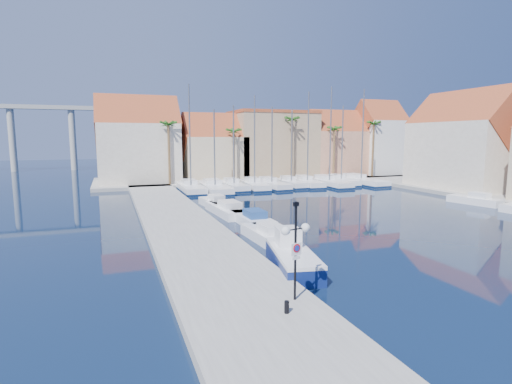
{
  "coord_description": "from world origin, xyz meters",
  "views": [
    {
      "loc": [
        -14.28,
        -18.08,
        7.48
      ],
      "look_at": [
        -3.1,
        12.45,
        3.0
      ],
      "focal_mm": 28.0,
      "sensor_mm": 36.0,
      "label": 1
    }
  ],
  "objects": [
    {
      "name": "bollard",
      "position": [
        -7.92,
        -4.28,
        0.75
      ],
      "size": [
        0.2,
        0.2,
        0.5
      ],
      "primitive_type": "cylinder",
      "color": "black",
      "rests_on": "quay_west"
    },
    {
      "name": "sailboat_1",
      "position": [
        -0.85,
        35.57,
        0.55
      ],
      "size": [
        3.66,
        11.78,
        11.18
      ],
      "rotation": [
        0.0,
        0.0,
        -0.05
      ],
      "color": "white",
      "rests_on": "ground"
    },
    {
      "name": "palm_1",
      "position": [
        4.0,
        42.0,
        8.14
      ],
      "size": [
        2.6,
        2.6,
        9.15
      ],
      "color": "brown",
      "rests_on": "shore_north"
    },
    {
      "name": "building_6",
      "position": [
        32.0,
        24.0,
        6.52
      ],
      "size": [
        9.0,
        14.3,
        13.5
      ],
      "color": "beige",
      "rests_on": "shore_east"
    },
    {
      "name": "building_4",
      "position": [
        34.0,
        46.0,
        6.97
      ],
      "size": [
        8.3,
        8.0,
        14.0
      ],
      "color": "white",
      "rests_on": "shore_north"
    },
    {
      "name": "palm_3",
      "position": [
        22.0,
        42.0,
        8.61
      ],
      "size": [
        2.6,
        2.6,
        9.65
      ],
      "color": "brown",
      "rests_on": "shore_north"
    },
    {
      "name": "building_2",
      "position": [
        13.0,
        48.0,
        6.26
      ],
      "size": [
        14.2,
        10.2,
        11.5
      ],
      "color": "tan",
      "rests_on": "shore_north"
    },
    {
      "name": "lamp_post",
      "position": [
        -7.03,
        -3.18,
        3.33
      ],
      "size": [
        1.43,
        0.63,
        4.3
      ],
      "rotation": [
        0.0,
        0.0,
        0.23
      ],
      "color": "black",
      "rests_on": "quay_west"
    },
    {
      "name": "ground",
      "position": [
        0.0,
        0.0,
        0.0
      ],
      "size": [
        260.0,
        260.0,
        0.0
      ],
      "primitive_type": "plane",
      "color": "black",
      "rests_on": "ground"
    },
    {
      "name": "sailboat_2",
      "position": [
        2.14,
        36.42,
        0.59
      ],
      "size": [
        2.43,
        8.88,
        11.86
      ],
      "rotation": [
        0.0,
        0.0,
        0.01
      ],
      "color": "white",
      "rests_on": "ground"
    },
    {
      "name": "quay_west",
      "position": [
        -9.0,
        13.5,
        0.25
      ],
      "size": [
        6.0,
        77.0,
        0.5
      ],
      "primitive_type": "cube",
      "color": "gray",
      "rests_on": "ground"
    },
    {
      "name": "fishing_boat",
      "position": [
        -4.74,
        1.97,
        0.71
      ],
      "size": [
        3.21,
        6.39,
        2.14
      ],
      "rotation": [
        0.0,
        0.0,
        -0.2
      ],
      "color": "navy",
      "rests_on": "ground"
    },
    {
      "name": "sailboat_9",
      "position": [
        22.95,
        35.89,
        0.59
      ],
      "size": [
        3.67,
        11.81,
        14.84
      ],
      "rotation": [
        0.0,
        0.0,
        0.05
      ],
      "color": "white",
      "rests_on": "ground"
    },
    {
      "name": "sailboat_8",
      "position": [
        19.73,
        36.34,
        0.6
      ],
      "size": [
        2.39,
        8.8,
        12.27
      ],
      "rotation": [
        0.0,
        0.0,
        -0.01
      ],
      "color": "white",
      "rests_on": "ground"
    },
    {
      "name": "motorboat_east_1",
      "position": [
        24.02,
        14.95,
        0.51
      ],
      "size": [
        2.93,
        5.9,
        1.4
      ],
      "rotation": [
        0.0,
        0.0,
        0.21
      ],
      "color": "white",
      "rests_on": "ground"
    },
    {
      "name": "building_3",
      "position": [
        25.0,
        47.0,
        5.86
      ],
      "size": [
        10.3,
        8.0,
        12.0
      ],
      "color": "tan",
      "rests_on": "shore_north"
    },
    {
      "name": "sailboat_5",
      "position": [
        11.16,
        36.45,
        0.6
      ],
      "size": [
        2.22,
        8.28,
        11.57
      ],
      "rotation": [
        0.0,
        0.0,
        0.0
      ],
      "color": "white",
      "rests_on": "ground"
    },
    {
      "name": "palm_0",
      "position": [
        -6.0,
        42.0,
        9.08
      ],
      "size": [
        2.6,
        2.6,
        10.15
      ],
      "color": "brown",
      "rests_on": "shore_north"
    },
    {
      "name": "motorboat_west_0",
      "position": [
        -3.86,
        7.91,
        0.51
      ],
      "size": [
        2.15,
        6.05,
        1.4
      ],
      "rotation": [
        0.0,
        0.0,
        0.04
      ],
      "color": "white",
      "rests_on": "ground"
    },
    {
      "name": "shore_north",
      "position": [
        10.0,
        48.0,
        0.25
      ],
      "size": [
        54.0,
        16.0,
        0.5
      ],
      "primitive_type": "cube",
      "color": "gray",
      "rests_on": "ground"
    },
    {
      "name": "sailboat_4",
      "position": [
        7.79,
        36.11,
        0.58
      ],
      "size": [
        3.08,
        9.58,
        11.83
      ],
      "rotation": [
        0.0,
        0.0,
        0.06
      ],
      "color": "white",
      "rests_on": "ground"
    },
    {
      "name": "sailboat_7",
      "position": [
        17.08,
        35.55,
        0.6
      ],
      "size": [
        2.87,
        10.73,
        14.88
      ],
      "rotation": [
        0.0,
        0.0,
        0.0
      ],
      "color": "white",
      "rests_on": "ground"
    },
    {
      "name": "palm_2",
      "position": [
        14.0,
        42.0,
        10.02
      ],
      "size": [
        2.6,
        2.6,
        11.15
      ],
      "color": "brown",
      "rests_on": "shore_north"
    },
    {
      "name": "sailboat_6",
      "position": [
        13.84,
        36.4,
        0.62
      ],
      "size": [
        3.22,
        9.54,
        14.15
      ],
      "rotation": [
        0.0,
        0.0,
        -0.08
      ],
      "color": "white",
      "rests_on": "ground"
    },
    {
      "name": "motorboat_west_2",
      "position": [
        -3.71,
        18.83,
        0.51
      ],
      "size": [
        2.78,
        7.56,
        1.4
      ],
      "rotation": [
        0.0,
        0.0,
        0.05
      ],
      "color": "white",
      "rests_on": "ground"
    },
    {
      "name": "motorboat_west_1",
      "position": [
        -3.01,
        13.55,
        0.51
      ],
      "size": [
        2.1,
        6.52,
        1.4
      ],
      "rotation": [
        0.0,
        0.0,
        0.0
      ],
      "color": "white",
      "rests_on": "ground"
    },
    {
      "name": "motorboat_west_3",
      "position": [
        -3.88,
        23.19,
        0.51
      ],
      "size": [
        2.38,
        5.82,
        1.4
      ],
      "rotation": [
        0.0,
        0.0,
        0.1
      ],
      "color": "white",
      "rests_on": "ground"
    },
    {
      "name": "sailboat_3",
      "position": [
        5.22,
        36.18,
        0.6
      ],
      "size": [
        3.32,
        9.8,
        13.32
      ],
      "rotation": [
        0.0,
        0.0,
        -0.08
      ],
      "color": "white",
      "rests_on": "ground"
    },
    {
      "name": "sailboat_0",
      "position": [
        -4.06,
        36.28,
        0.6
      ],
      "size": [
        2.82,
        10.41,
        14.45
      ],
      "rotation": [
        0.0,
        0.0,
        -0.01
      ],
      "color": "white",
      "rests_on": "ground"
    },
    {
      "name": "building_0",
      "position": [
        -10.0,
        47.0,
        6.52
      ],
      "size": [
        12.3,
        9.0,
        13.5
      ],
      "color": "beige",
      "rests_on": "shore_north"
    },
    {
      "name": "building_1",
      "position": [
        2.0,
        47.0,
        5.3
      ],
      "size": [
        10.3,
        8.0,
        11.0
      ],
      "color": "#CAB08E",
      "rests_on": "shore_north"
    },
    {
      "name": "palm_4",
      "position": [
        30.0,
        42.0,
        9.55
      ],
      "size": [
        2.6,
        2.6,
        10.65
      ],
      "color": "brown",
      "rests_on": "shore_north"
    }
  ]
}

